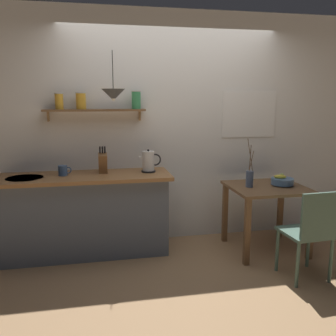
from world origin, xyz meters
name	(u,v)px	position (x,y,z in m)	size (l,w,h in m)	color
ground_plane	(181,257)	(0.00, 0.00, 0.00)	(14.00, 14.00, 0.00)	#A87F56
back_wall	(186,128)	(0.20, 0.65, 1.35)	(6.80, 0.11, 2.70)	white
kitchen_counter	(87,214)	(-1.00, 0.32, 0.45)	(1.83, 0.63, 0.90)	slate
wall_shelf	(96,105)	(-0.86, 0.49, 1.63)	(1.10, 0.20, 0.33)	brown
dining_table	(266,198)	(0.98, 0.03, 0.61)	(0.82, 0.76, 0.75)	brown
dining_chair_near	(310,230)	(1.06, -0.73, 0.50)	(0.44, 0.43, 0.89)	#4C6B5B
fruit_bowl	(282,181)	(1.16, 0.03, 0.80)	(0.25, 0.25, 0.13)	#51759E
twig_vase	(250,178)	(0.77, 0.04, 0.85)	(0.09, 0.08, 0.54)	#475675
electric_kettle	(149,162)	(-0.30, 0.33, 1.01)	(0.25, 0.16, 0.26)	black
knife_block	(103,163)	(-0.81, 0.36, 1.02)	(0.09, 0.16, 0.30)	brown
coffee_mug_by_sink	(63,171)	(-1.22, 0.32, 0.95)	(0.14, 0.10, 0.11)	#3D5B89
pendant_lamp	(113,95)	(-0.68, 0.25, 1.74)	(0.24, 0.24, 0.50)	black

